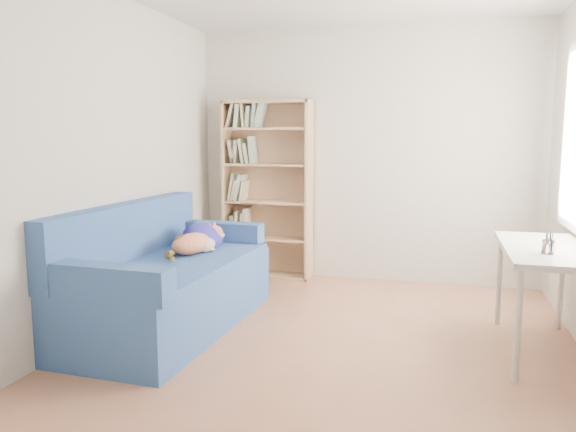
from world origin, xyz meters
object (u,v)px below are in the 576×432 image
object	(u,v)px
sofa	(166,281)
pen_cup	(548,245)
bookshelf	(268,197)
desk	(545,258)

from	to	relation	value
sofa	pen_cup	xyz separation A→B (m)	(2.74, -0.05, 0.44)
sofa	bookshelf	distance (m)	1.85
bookshelf	desk	bearing A→B (deg)	-32.53
sofa	desk	size ratio (longest dim) A/B	1.67
sofa	desk	distance (m)	2.79
bookshelf	pen_cup	distance (m)	3.03
pen_cup	bookshelf	bearing A→B (deg)	143.52
desk	pen_cup	size ratio (longest dim) A/B	8.20
sofa	pen_cup	world-z (taller)	sofa
bookshelf	pen_cup	size ratio (longest dim) A/B	12.68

